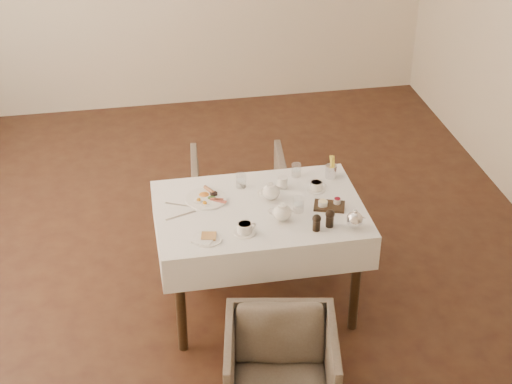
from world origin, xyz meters
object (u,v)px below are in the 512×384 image
object	(u,v)px
armchair_near	(281,371)
breakfast_plate	(207,198)
armchair_far	(239,198)
table	(259,223)
teapot_centre	(271,191)

from	to	relation	value
armchair_near	breakfast_plate	distance (m)	1.21
breakfast_plate	armchair_far	bearing A→B (deg)	62.36
table	breakfast_plate	distance (m)	0.37
table	armchair_far	xyz separation A→B (m)	(0.00, 0.83, -0.32)
armchair_near	breakfast_plate	size ratio (longest dim) A/B	2.38
table	armchair_near	xyz separation A→B (m)	(-0.05, -0.92, -0.36)
breakfast_plate	teapot_centre	size ratio (longest dim) A/B	1.66
table	armchair_far	size ratio (longest dim) A/B	1.84
table	armchair_near	distance (m)	0.99
armchair_near	armchair_far	size ratio (longest dim) A/B	0.89
breakfast_plate	armchair_near	bearing A→B (deg)	-79.67
table	armchair_far	distance (m)	0.89
breakfast_plate	teapot_centre	bearing A→B (deg)	-13.35
armchair_far	teapot_centre	size ratio (longest dim) A/B	4.43
table	armchair_far	bearing A→B (deg)	89.80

